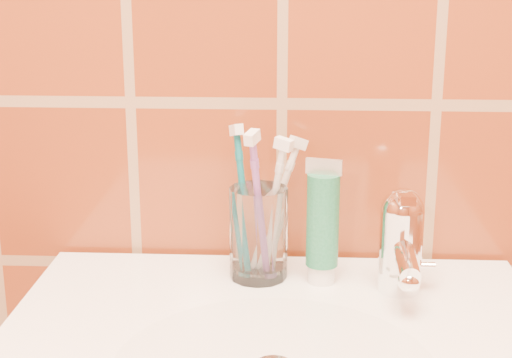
{
  "coord_description": "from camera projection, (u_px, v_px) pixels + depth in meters",
  "views": [
    {
      "loc": [
        0.02,
        0.27,
        1.21
      ],
      "look_at": [
        -0.03,
        1.08,
        0.98
      ],
      "focal_mm": 55.0,
      "sensor_mm": 36.0,
      "label": 1
    }
  ],
  "objects": [
    {
      "name": "toothbrush_0",
      "position": [
        276.0,
        207.0,
        0.92
      ],
      "size": [
        0.13,
        0.12,
        0.18
      ],
      "primitive_type": null,
      "rotation": [
        0.38,
        0.0,
        2.14
      ],
      "color": "silver",
      "rests_on": "glass_tumbler"
    },
    {
      "name": "faucet",
      "position": [
        402.0,
        238.0,
        0.86
      ],
      "size": [
        0.05,
        0.11,
        0.12
      ],
      "color": "white",
      "rests_on": "pedestal_sink"
    },
    {
      "name": "toothpaste_tube",
      "position": [
        323.0,
        226.0,
        0.89
      ],
      "size": [
        0.04,
        0.04,
        0.15
      ],
      "rotation": [
        0.0,
        0.0,
        -0.26
      ],
      "color": "white",
      "rests_on": "pedestal_sink"
    },
    {
      "name": "glass_tumbler",
      "position": [
        258.0,
        233.0,
        0.9
      ],
      "size": [
        0.08,
        0.08,
        0.11
      ],
      "primitive_type": "cylinder",
      "rotation": [
        0.0,
        0.0,
        -0.3
      ],
      "color": "white",
      "rests_on": "pedestal_sink"
    },
    {
      "name": "toothbrush_1",
      "position": [
        259.0,
        208.0,
        0.87
      ],
      "size": [
        0.07,
        0.1,
        0.2
      ],
      "primitive_type": null,
      "rotation": [
        0.2,
        0.0,
        -0.4
      ],
      "color": "#804799",
      "rests_on": "glass_tumbler"
    },
    {
      "name": "toothbrush_2",
      "position": [
        244.0,
        202.0,
        0.91
      ],
      "size": [
        0.09,
        0.12,
        0.19
      ],
      "primitive_type": null,
      "rotation": [
        0.28,
        0.0,
        -2.7
      ],
      "color": "#0C5E69",
      "rests_on": "glass_tumbler"
    },
    {
      "name": "toothbrush_3",
      "position": [
        273.0,
        209.0,
        0.9
      ],
      "size": [
        0.08,
        0.07,
        0.18
      ],
      "primitive_type": null,
      "rotation": [
        0.17,
        0.0,
        1.09
      ],
      "color": "silver",
      "rests_on": "glass_tumbler"
    }
  ]
}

